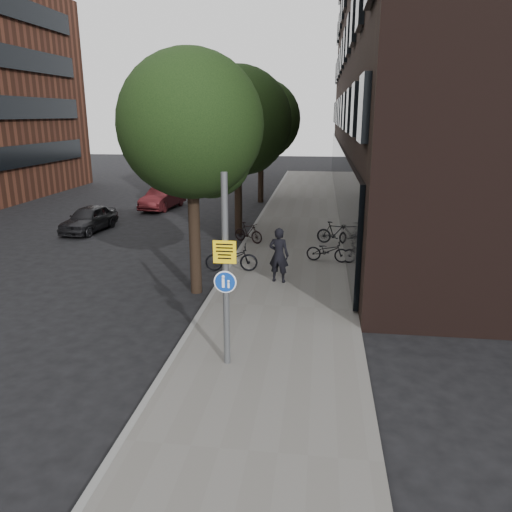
% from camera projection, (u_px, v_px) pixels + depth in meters
% --- Properties ---
extents(ground, '(120.00, 120.00, 0.00)m').
position_uv_depth(ground, '(258.00, 362.00, 11.68)').
color(ground, black).
rests_on(ground, ground).
extents(sidewalk, '(4.50, 60.00, 0.12)m').
position_uv_depth(sidewalk, '(293.00, 250.00, 21.17)').
color(sidewalk, '#5D5A56').
rests_on(sidewalk, ground).
extents(curb_edge, '(0.15, 60.00, 0.13)m').
position_uv_depth(curb_edge, '(241.00, 248.00, 21.45)').
color(curb_edge, slate).
rests_on(curb_edge, ground).
extents(building_right_dark_brick, '(12.00, 40.00, 18.00)m').
position_uv_depth(building_right_dark_brick, '(449.00, 54.00, 29.14)').
color(building_right_dark_brick, black).
rests_on(building_right_dark_brick, ground).
extents(street_tree_near, '(4.40, 4.40, 7.50)m').
position_uv_depth(street_tree_near, '(194.00, 131.00, 15.02)').
color(street_tree_near, black).
rests_on(street_tree_near, ground).
extents(street_tree_mid, '(5.00, 5.00, 7.80)m').
position_uv_depth(street_tree_mid, '(240.00, 125.00, 23.13)').
color(street_tree_mid, black).
rests_on(street_tree_mid, ground).
extents(street_tree_far, '(5.00, 5.00, 7.80)m').
position_uv_depth(street_tree_far, '(262.00, 122.00, 31.71)').
color(street_tree_far, black).
rests_on(street_tree_far, ground).
extents(signpost, '(0.50, 0.14, 4.34)m').
position_uv_depth(signpost, '(226.00, 271.00, 10.83)').
color(signpost, '#595B5E').
rests_on(signpost, sidewalk).
extents(pedestrian, '(0.76, 0.58, 1.87)m').
position_uv_depth(pedestrian, '(279.00, 255.00, 16.70)').
color(pedestrian, black).
rests_on(pedestrian, sidewalk).
extents(parked_bike_facade_near, '(1.70, 0.79, 0.86)m').
position_uv_depth(parked_bike_facade_near, '(328.00, 251.00, 19.15)').
color(parked_bike_facade_near, black).
rests_on(parked_bike_facade_near, sidewalk).
extents(parked_bike_facade_far, '(1.70, 0.92, 0.99)m').
position_uv_depth(parked_bike_facade_far, '(335.00, 233.00, 21.72)').
color(parked_bike_facade_far, black).
rests_on(parked_bike_facade_far, sidewalk).
extents(parked_bike_curb_near, '(1.95, 0.86, 0.99)m').
position_uv_depth(parked_bike_curb_near, '(231.00, 258.00, 17.98)').
color(parked_bike_curb_near, black).
rests_on(parked_bike_curb_near, sidewalk).
extents(parked_bike_curb_far, '(1.51, 1.07, 0.89)m').
position_uv_depth(parked_bike_curb_far, '(248.00, 232.00, 22.03)').
color(parked_bike_curb_far, black).
rests_on(parked_bike_curb_far, sidewalk).
extents(parked_car_near, '(1.85, 3.85, 1.27)m').
position_uv_depth(parked_car_near, '(89.00, 219.00, 24.60)').
color(parked_car_near, black).
rests_on(parked_car_near, ground).
extents(parked_car_mid, '(1.96, 4.22, 1.34)m').
position_uv_depth(parked_car_mid, '(163.00, 198.00, 30.50)').
color(parked_car_mid, '#57181D').
rests_on(parked_car_mid, ground).
extents(parked_car_far, '(1.83, 4.23, 1.21)m').
position_uv_depth(parked_car_far, '(202.00, 177.00, 41.30)').
color(parked_car_far, '#1C2234').
rests_on(parked_car_far, ground).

